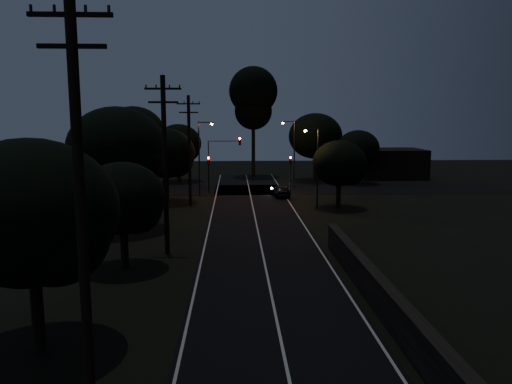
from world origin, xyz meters
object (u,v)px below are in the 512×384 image
utility_pole_near (80,202)px  signal_left (209,168)px  car (281,191)px  utility_pole_mid (165,163)px  streetlight_a (201,153)px  signal_right (290,167)px  utility_pole_far (189,149)px  tall_pine (253,97)px  streetlight_c (316,162)px  signal_mast (224,154)px  streetlight_b (293,149)px

utility_pole_near → signal_left: bearing=88.1°
utility_pole_near → car: bearing=76.7°
utility_pole_mid → streetlight_a: 23.04m
utility_pole_mid → signal_right: bearing=67.0°
utility_pole_far → tall_pine: bearing=73.1°
streetlight_c → signal_mast: bearing=131.2°
utility_pole_near → signal_left: 42.15m
signal_mast → car: (6.11, -3.18, -3.68)m
signal_right → streetlight_c: bearing=-83.0°
utility_pole_far → streetlight_b: utility_pole_far is taller
utility_pole_mid → tall_pine: (7.00, 40.00, 5.38)m
signal_mast → streetlight_b: 9.15m
streetlight_c → utility_pole_mid: bearing=-128.3°
utility_pole_near → streetlight_c: bearing=69.7°
streetlight_b → streetlight_c: (0.52, -14.00, -0.29)m
tall_pine → streetlight_c: size_ratio=2.05×
tall_pine → signal_right: bearing=-76.5°
utility_pole_mid → utility_pole_far: 17.00m
utility_pole_far → tall_pine: (7.00, 23.00, 5.63)m
utility_pole_far → signal_right: utility_pole_far is taller
signal_mast → streetlight_a: size_ratio=0.78×
utility_pole_mid → tall_pine: tall_pine is taller
signal_left → streetlight_c: streetlight_c is taller
signal_right → streetlight_c: size_ratio=0.55×
signal_mast → streetlight_c: streetlight_c is taller
signal_mast → streetlight_a: (-2.39, -1.99, 0.30)m
utility_pole_mid → tall_pine: bearing=80.1°
utility_pole_near → utility_pole_mid: utility_pole_near is taller
signal_left → streetlight_a: streetlight_a is taller
streetlight_c → streetlight_a: bearing=144.3°
utility_pole_near → signal_mast: utility_pole_near is taller
utility_pole_near → signal_mast: size_ratio=1.92×
streetlight_c → car: bearing=111.1°
streetlight_a → signal_left: bearing=70.4°
utility_pole_far → signal_mast: size_ratio=1.68×
utility_pole_near → signal_right: size_ratio=2.93×
streetlight_c → utility_pole_near: bearing=-110.3°
utility_pole_mid → tall_pine: size_ratio=0.71×
signal_right → utility_pole_mid: bearing=-113.0°
utility_pole_near → streetlight_a: (0.69, 40.00, -1.61)m
utility_pole_near → utility_pole_far: (0.00, 34.00, -0.76)m
tall_pine → signal_mast: bearing=-104.6°
utility_pole_mid → streetlight_c: bearing=51.7°
signal_mast → streetlight_c: 13.28m
signal_left → streetlight_c: bearing=-43.8°
utility_pole_mid → signal_right: 27.30m
utility_pole_far → streetlight_b: 16.51m
tall_pine → streetlight_b: size_ratio=1.93×
tall_pine → car: 21.10m
utility_pole_near → streetlight_c: size_ratio=1.60×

